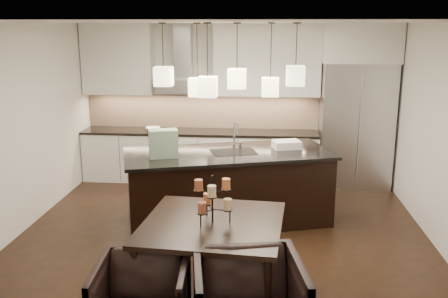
{
  "coord_description": "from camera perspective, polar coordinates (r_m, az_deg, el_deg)",
  "views": [
    {
      "loc": [
        0.55,
        -6.26,
        2.76
      ],
      "look_at": [
        0.0,
        0.2,
        1.15
      ],
      "focal_mm": 40.0,
      "sensor_mm": 36.0,
      "label": 1
    }
  ],
  "objects": [
    {
      "name": "floor",
      "position": [
        6.86,
        -0.14,
        -9.85
      ],
      "size": [
        5.5,
        5.5,
        0.02
      ],
      "primitive_type": "cube",
      "color": "black",
      "rests_on": "ground"
    },
    {
      "name": "ceiling",
      "position": [
        6.28,
        -0.16,
        14.41
      ],
      "size": [
        5.5,
        5.5,
        0.02
      ],
      "primitive_type": "cube",
      "color": "white",
      "rests_on": "wall_back"
    },
    {
      "name": "wall_back",
      "position": [
        9.13,
        1.36,
        5.39
      ],
      "size": [
        5.5,
        0.02,
        2.8
      ],
      "primitive_type": "cube",
      "color": "silver",
      "rests_on": "ground"
    },
    {
      "name": "wall_front",
      "position": [
        3.79,
        -3.81,
        -7.11
      ],
      "size": [
        5.5,
        0.02,
        2.8
      ],
      "primitive_type": "cube",
      "color": "silver",
      "rests_on": "ground"
    },
    {
      "name": "wall_left",
      "position": [
        7.21,
        -22.6,
        1.99
      ],
      "size": [
        0.02,
        5.5,
        2.8
      ],
      "primitive_type": "cube",
      "color": "silver",
      "rests_on": "ground"
    },
    {
      "name": "wall_right",
      "position": [
        6.77,
        23.8,
        1.17
      ],
      "size": [
        0.02,
        5.5,
        2.8
      ],
      "primitive_type": "cube",
      "color": "silver",
      "rests_on": "ground"
    },
    {
      "name": "refrigerator",
      "position": [
        8.93,
        14.78,
        2.62
      ],
      "size": [
        1.2,
        0.72,
        2.15
      ],
      "primitive_type": "cube",
      "color": "#B7B7BA",
      "rests_on": "floor"
    },
    {
      "name": "fridge_panel",
      "position": [
        8.78,
        15.35,
        11.61
      ],
      "size": [
        1.26,
        0.72,
        0.65
      ],
      "primitive_type": "cube",
      "color": "silver",
      "rests_on": "refrigerator"
    },
    {
      "name": "lower_cabinets",
      "position": [
        9.07,
        -2.75,
        -0.88
      ],
      "size": [
        4.21,
        0.62,
        0.88
      ],
      "primitive_type": "cube",
      "color": "silver",
      "rests_on": "floor"
    },
    {
      "name": "countertop",
      "position": [
        8.96,
        -2.78,
        1.96
      ],
      "size": [
        4.21,
        0.66,
        0.04
      ],
      "primitive_type": "cube",
      "color": "black",
      "rests_on": "lower_cabinets"
    },
    {
      "name": "backsplash",
      "position": [
        9.19,
        -2.56,
        4.39
      ],
      "size": [
        4.21,
        0.02,
        0.63
      ],
      "primitive_type": "cube",
      "color": "beige",
      "rests_on": "countertop"
    },
    {
      "name": "upper_cab_left",
      "position": [
        9.23,
        -12.03,
        10.03
      ],
      "size": [
        1.25,
        0.35,
        1.25
      ],
      "primitive_type": "cube",
      "color": "silver",
      "rests_on": "wall_back"
    },
    {
      "name": "upper_cab_right",
      "position": [
        8.84,
        4.95,
        10.12
      ],
      "size": [
        1.85,
        0.35,
        1.25
      ],
      "primitive_type": "cube",
      "color": "silver",
      "rests_on": "wall_back"
    },
    {
      "name": "hood_canopy",
      "position": [
        8.92,
        -4.73,
        7.22
      ],
      "size": [
        0.9,
        0.52,
        0.24
      ],
      "primitive_type": "cube",
      "color": "#B7B7BA",
      "rests_on": "wall_back"
    },
    {
      "name": "hood_chimney",
      "position": [
        8.98,
        -4.69,
        11.1
      ],
      "size": [
        0.3,
        0.28,
        0.96
      ],
      "primitive_type": "cube",
      "color": "#B7B7BA",
      "rests_on": "hood_canopy"
    },
    {
      "name": "fruit_bowl",
      "position": [
        9.05,
        -8.11,
        2.29
      ],
      "size": [
        0.31,
        0.31,
        0.06
      ],
      "primitive_type": "imported",
      "rotation": [
        0.0,
        0.0,
        0.2
      ],
      "color": "silver",
      "rests_on": "countertop"
    },
    {
      "name": "island_body",
      "position": [
        7.16,
        0.47,
        -4.52
      ],
      "size": [
        3.0,
        1.88,
        0.98
      ],
      "primitive_type": "cube",
      "rotation": [
        0.0,
        0.0,
        0.29
      ],
      "color": "black",
      "rests_on": "floor"
    },
    {
      "name": "island_top",
      "position": [
        7.01,
        0.48,
        -0.53
      ],
      "size": [
        3.11,
        1.99,
        0.04
      ],
      "primitive_type": "cube",
      "rotation": [
        0.0,
        0.0,
        0.29
      ],
      "color": "black",
      "rests_on": "island_body"
    },
    {
      "name": "faucet",
      "position": [
        7.08,
        1.17,
        1.58
      ],
      "size": [
        0.18,
        0.29,
        0.43
      ],
      "primitive_type": null,
      "rotation": [
        0.0,
        0.0,
        0.29
      ],
      "color": "silver",
      "rests_on": "island_top"
    },
    {
      "name": "tote_bag",
      "position": [
        6.73,
        -6.95,
        0.63
      ],
      "size": [
        0.42,
        0.3,
        0.38
      ],
      "primitive_type": "cube",
      "rotation": [
        0.0,
        0.0,
        0.29
      ],
      "color": "#124629",
      "rests_on": "island_top"
    },
    {
      "name": "food_container",
      "position": [
        7.26,
        7.17,
        0.51
      ],
      "size": [
        0.44,
        0.37,
        0.11
      ],
      "primitive_type": "cube",
      "rotation": [
        0.0,
        0.0,
        0.29
      ],
      "color": "silver",
      "rests_on": "island_top"
    },
    {
      "name": "dining_table",
      "position": [
        5.26,
        -1.29,
        -12.52
      ],
      "size": [
        1.5,
        1.5,
        0.83
      ],
      "primitive_type": null,
      "rotation": [
        0.0,
        0.0,
        -0.08
      ],
      "color": "black",
      "rests_on": "floor"
    },
    {
      "name": "candelabra",
      "position": [
        5.0,
        -1.33,
        -5.73
      ],
      "size": [
        0.43,
        0.43,
        0.49
      ],
      "primitive_type": null,
      "rotation": [
        0.0,
        0.0,
        -0.08
      ],
      "color": "black",
      "rests_on": "dining_table"
    },
    {
      "name": "candle_a",
      "position": [
        4.99,
        0.43,
        -6.33
      ],
      "size": [
        0.09,
        0.09,
        0.11
      ],
      "primitive_type": "cylinder",
      "rotation": [
        0.0,
        0.0,
        -0.08
      ],
      "color": "#DDB78B",
      "rests_on": "candelabra"
    },
    {
      "name": "candle_b",
      "position": [
        5.15,
        -1.9,
        -5.67
      ],
      "size": [
        0.09,
        0.09,
        0.11
      ],
      "primitive_type": "cylinder",
      "rotation": [
        0.0,
        0.0,
        -0.08
      ],
      "color": "#D57240",
      "rests_on": "candelabra"
    },
    {
      "name": "candle_c",
      "position": [
        4.91,
        -2.52,
        -6.7
      ],
      "size": [
        0.09,
        0.09,
        0.11
      ],
      "primitive_type": "cylinder",
      "rotation": [
        0.0,
        0.0,
        -0.08
      ],
      "color": "#9E5034",
      "rests_on": "candelabra"
    },
    {
      "name": "candle_d",
      "position": [
        5.03,
        0.24,
        -4.03
      ],
      "size": [
        0.09,
        0.09,
        0.11
      ],
      "primitive_type": "cylinder",
      "rotation": [
        0.0,
        0.0,
        -0.08
      ],
      "color": "#D57240",
      "rests_on": "candelabra"
    },
    {
      "name": "candle_e",
      "position": [
        5.01,
        -2.92,
        -4.13
      ],
      "size": [
        0.09,
        0.09,
        0.11
      ],
      "primitive_type": "cylinder",
      "rotation": [
        0.0,
        0.0,
        -0.08
      ],
      "color": "#9E5034",
      "rests_on": "candelabra"
    },
    {
      "name": "candle_f",
      "position": [
        4.82,
        -1.41,
        -4.85
      ],
      "size": [
        0.09,
        0.09,
        0.11
      ],
      "primitive_type": "cylinder",
      "rotation": [
        0.0,
        0.0,
        -0.08
      ],
      "color": "#DDB78B",
      "rests_on": "candelabra"
    },
    {
      "name": "pendant_a",
      "position": [
        6.95,
        -6.91,
        8.24
      ],
      "size": [
        0.24,
        0.24,
        0.26
      ],
      "primitive_type": "cube",
      "color": "beige",
      "rests_on": "ceiling"
    },
    {
      "name": "pendant_b",
      "position": [
        7.18,
        -3.04,
        7.06
      ],
      "size": [
        0.24,
        0.24,
        0.26
      ],
      "primitive_type": "cube",
      "color": "beige",
      "rests_on": "ceiling"
    },
    {
      "name": "pendant_c",
      "position": [
        6.72,
        1.49,
        8.04
      ],
      "size": [
        0.24,
        0.24,
        0.26
      ],
      "primitive_type": "cube",
      "color": "beige",
      "rests_on": "ceiling"
    },
    {
      "name": "pendant_d",
      "position": [
        7.12,
        5.3,
        7.07
      ],
      "size": [
        0.24,
        0.24,
        0.26
      ],
      "primitive_type": "cube",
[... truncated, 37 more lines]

